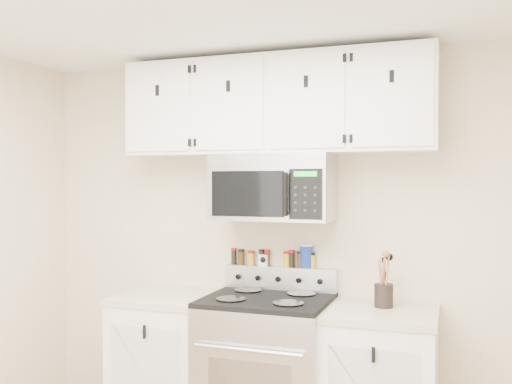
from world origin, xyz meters
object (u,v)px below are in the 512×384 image
range (267,372)px  utensil_crock (384,294)px  salt_canister (306,256)px  microwave (273,187)px

range → utensil_crock: (0.70, 0.09, 0.51)m
utensil_crock → range: bearing=-172.5°
range → salt_canister: size_ratio=7.10×
range → microwave: 1.15m
microwave → salt_canister: microwave is taller
microwave → salt_canister: (0.18, 0.16, -0.45)m
microwave → salt_canister: size_ratio=4.90×
range → microwave: bearing=89.8°
utensil_crock → salt_canister: size_ratio=2.08×
salt_canister → microwave: bearing=-138.7°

